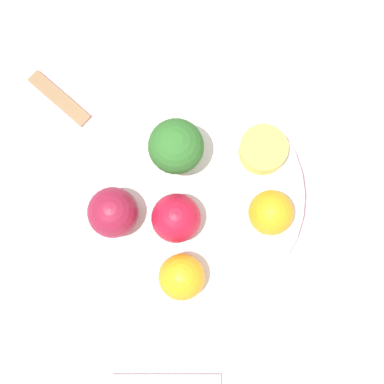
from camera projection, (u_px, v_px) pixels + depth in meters
name	position (u px, v px, depth m)	size (l,w,h in m)	color
ground_plane	(192.00, 203.00, 0.72)	(6.00, 6.00, 0.00)	gray
table_surface	(192.00, 202.00, 0.71)	(1.20, 1.20, 0.02)	silver
bowl	(192.00, 197.00, 0.68)	(0.23, 0.23, 0.04)	white
broccoli	(179.00, 146.00, 0.62)	(0.05, 0.05, 0.07)	#99C17A
apple_red	(176.00, 218.00, 0.63)	(0.05, 0.05, 0.05)	#B7142D
apple_green	(113.00, 213.00, 0.63)	(0.05, 0.05, 0.05)	maroon
orange_front	(271.00, 213.00, 0.63)	(0.05, 0.05, 0.05)	orange
orange_back	(182.00, 277.00, 0.62)	(0.05, 0.05, 0.05)	orange
small_cup	(263.00, 150.00, 0.66)	(0.05, 0.05, 0.02)	#F4CC4C
spoon	(59.00, 98.00, 0.71)	(0.05, 0.08, 0.01)	olive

